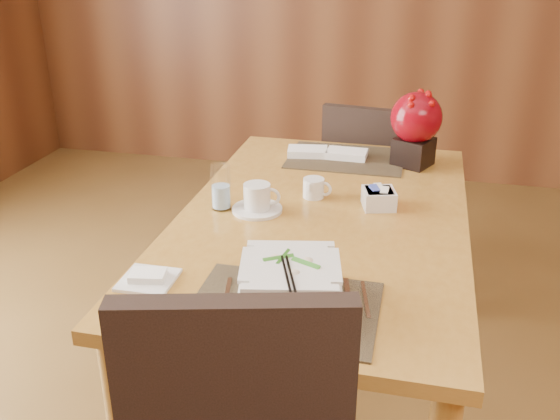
% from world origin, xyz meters
% --- Properties ---
extents(dining_table, '(0.90, 1.50, 0.75)m').
position_xyz_m(dining_table, '(0.00, 0.60, 0.65)').
color(dining_table, '#AA772F').
rests_on(dining_table, ground).
extents(placemat_near, '(0.45, 0.33, 0.01)m').
position_xyz_m(placemat_near, '(0.00, 0.05, 0.75)').
color(placemat_near, black).
rests_on(placemat_near, dining_table).
extents(placemat_far, '(0.45, 0.33, 0.01)m').
position_xyz_m(placemat_far, '(0.00, 1.15, 0.75)').
color(placemat_far, black).
rests_on(placemat_far, dining_table).
extents(soup_setting, '(0.30, 0.30, 0.10)m').
position_xyz_m(soup_setting, '(0.01, 0.09, 0.80)').
color(soup_setting, silver).
rests_on(soup_setting, dining_table).
extents(coffee_cup, '(0.16, 0.16, 0.09)m').
position_xyz_m(coffee_cup, '(-0.21, 0.59, 0.79)').
color(coffee_cup, silver).
rests_on(coffee_cup, dining_table).
extents(water_glass, '(0.08, 0.08, 0.15)m').
position_xyz_m(water_glass, '(-0.33, 0.58, 0.82)').
color(water_glass, white).
rests_on(water_glass, dining_table).
extents(creamer_jug, '(0.11, 0.11, 0.07)m').
position_xyz_m(creamer_jug, '(-0.06, 0.74, 0.78)').
color(creamer_jug, silver).
rests_on(creamer_jug, dining_table).
extents(sugar_caddy, '(0.12, 0.12, 0.06)m').
position_xyz_m(sugar_caddy, '(0.17, 0.71, 0.78)').
color(sugar_caddy, silver).
rests_on(sugar_caddy, dining_table).
extents(berry_decor, '(0.19, 0.19, 0.28)m').
position_xyz_m(berry_decor, '(0.26, 1.14, 0.91)').
color(berry_decor, black).
rests_on(berry_decor, dining_table).
extents(napkins_far, '(0.32, 0.13, 0.03)m').
position_xyz_m(napkins_far, '(-0.07, 1.15, 0.77)').
color(napkins_far, white).
rests_on(napkins_far, dining_table).
extents(bread_plate, '(0.14, 0.14, 0.01)m').
position_xyz_m(bread_plate, '(-0.37, 0.09, 0.75)').
color(bread_plate, silver).
rests_on(bread_plate, dining_table).
extents(far_chair, '(0.46, 0.47, 0.89)m').
position_xyz_m(far_chair, '(0.07, 1.51, 0.50)').
color(far_chair, black).
rests_on(far_chair, ground).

